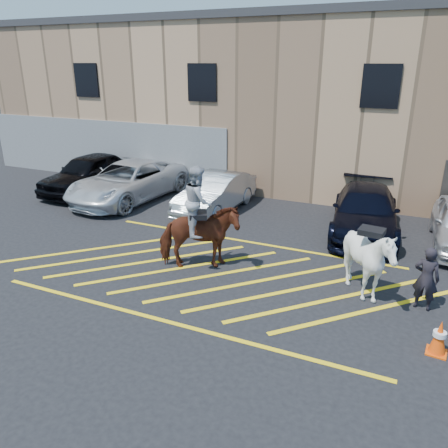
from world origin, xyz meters
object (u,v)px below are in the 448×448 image
at_px(car_white_pickup, 128,181).
at_px(car_silver_sedan, 216,193).
at_px(mounted_bay, 199,229).
at_px(car_black_suv, 89,173).
at_px(saddled_white, 368,261).
at_px(handler, 426,278).
at_px(traffic_cone, 439,337).
at_px(car_blue_suv, 365,211).

xyz_separation_m(car_white_pickup, car_silver_sedan, (3.91, 0.16, -0.07)).
distance_m(car_white_pickup, mounted_bay, 7.21).
relative_size(car_black_suv, saddled_white, 2.53).
bearing_deg(handler, car_black_suv, -9.07).
xyz_separation_m(car_black_suv, mounted_bay, (7.90, -4.87, 0.34)).
relative_size(handler, saddled_white, 0.80).
xyz_separation_m(car_silver_sedan, traffic_cone, (7.70, -6.20, -0.35)).
height_order(car_white_pickup, mounted_bay, mounted_bay).
distance_m(handler, traffic_cone, 1.78).
relative_size(handler, mounted_bay, 0.54).
relative_size(car_blue_suv, mounted_bay, 1.77).
xyz_separation_m(saddled_white, traffic_cone, (1.61, -1.72, -0.60)).
bearing_deg(traffic_cone, car_silver_sedan, 141.20).
distance_m(car_black_suv, handler, 14.40).
bearing_deg(car_black_suv, car_silver_sedan, 1.19).
bearing_deg(car_white_pickup, mounted_bay, -34.07).
bearing_deg(car_silver_sedan, saddled_white, -32.86).
xyz_separation_m(car_blue_suv, traffic_cone, (2.21, -6.17, -0.38)).
xyz_separation_m(car_blue_suv, handler, (1.90, -4.47, 0.03)).
height_order(car_white_pickup, car_blue_suv, car_white_pickup).
height_order(car_white_pickup, saddled_white, saddled_white).
xyz_separation_m(car_white_pickup, traffic_cone, (11.61, -6.04, -0.42)).
relative_size(car_white_pickup, traffic_cone, 7.73).
height_order(car_white_pickup, handler, car_white_pickup).
relative_size(mounted_bay, saddled_white, 1.50).
bearing_deg(car_blue_suv, mounted_bay, -135.58).
bearing_deg(car_silver_sedan, car_white_pickup, -174.31).
bearing_deg(car_silver_sedan, mounted_bay, -66.90).
bearing_deg(handler, car_blue_suv, -57.10).
bearing_deg(traffic_cone, car_white_pickup, 152.52).
height_order(mounted_bay, traffic_cone, mounted_bay).
relative_size(car_silver_sedan, mounted_bay, 1.50).
bearing_deg(car_black_suv, mounted_bay, -28.85).
distance_m(car_blue_suv, saddled_white, 4.50).
bearing_deg(car_black_suv, traffic_cone, -21.79).
bearing_deg(traffic_cone, saddled_white, 133.05).
relative_size(car_white_pickup, car_silver_sedan, 1.30).
xyz_separation_m(car_black_suv, car_silver_sedan, (6.22, -0.17, -0.11)).
bearing_deg(car_blue_suv, car_white_pickup, 174.45).
bearing_deg(saddled_white, mounted_bay, -177.12).
xyz_separation_m(car_black_suv, traffic_cone, (13.93, -6.37, -0.46)).
height_order(mounted_bay, saddled_white, mounted_bay).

